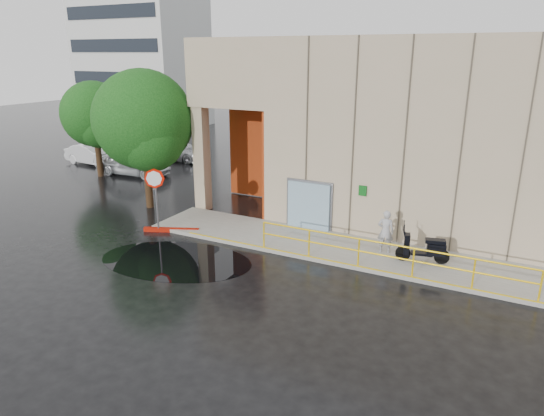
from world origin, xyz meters
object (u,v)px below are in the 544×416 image
Objects in this scene: red_curb at (171,230)px; car_b at (93,154)px; scooter at (424,240)px; tree_far at (95,117)px; car_a at (133,162)px; person at (386,231)px; tree_near at (145,124)px; car_c at (176,150)px; stop_sign at (155,187)px.

car_b is at bearing 148.27° from red_curb.
scooter is 10.42m from red_curb.
car_a is at bearing 40.10° from tree_far.
car_b is at bearing -25.49° from person.
car_c is at bearing 121.57° from tree_near.
tree_far is at bearing 153.10° from tree_near.
red_curb is 11.14m from car_a.
stop_sign reaches higher than car_c.
tree_near reaches higher than tree_far.
tree_near reaches higher than car_c.
person is 0.59× the size of stop_sign.
tree_far is (-1.12, -6.04, 2.96)m from car_c.
tree_far is at bearing 154.02° from scooter.
person is at bearing 5.42° from stop_sign.
red_curb is at bearing 1.65° from person.
car_a is at bearing -99.98° from car_b.
car_b is (-13.17, 8.14, 0.61)m from red_curb.
car_c is 6.82m from tree_far.
tree_far is at bearing -21.48° from person.
red_curb is 5.55m from tree_near.
red_curb is (0.50, 0.25, -1.93)m from stop_sign.
stop_sign is 0.42× the size of tree_near.
tree_near is (-2.53, 2.51, 2.14)m from stop_sign.
stop_sign is at bearing -32.43° from tree_far.
tree_far is at bearing -123.58° from car_b.
car_b is at bearing 129.31° from car_c.
scooter is 0.80× the size of red_curb.
car_b is 12.22m from tree_near.
car_a reaches higher than scooter.
stop_sign is 10.96m from car_a.
stop_sign is 11.45m from tree_far.
stop_sign is 1.16× the size of red_curb.
stop_sign is 0.66× the size of car_b.
car_c is (-19.22, 10.48, -0.26)m from scooter.
tree_far is (-10.06, 5.82, 3.60)m from red_curb.
person is at bearing -2.83° from tree_near.
person is at bearing -110.58° from car_a.
stop_sign is at bearing 174.95° from scooter.
tree_far is at bearing 126.77° from car_a.
tree_far is (3.11, -2.32, 2.99)m from car_b.
car_b is 4.90m from tree_far.
car_a is 0.83× the size of tree_far.
red_curb is at bearing -132.84° from car_a.
car_c is at bearing 118.61° from stop_sign.
tree_near reaches higher than person.
stop_sign is at bearing -120.35° from car_b.
car_a is (-17.39, 5.40, -0.16)m from person.
red_curb is 14.87m from car_c.
tree_near is 7.89m from tree_far.
tree_near reaches higher than red_curb.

